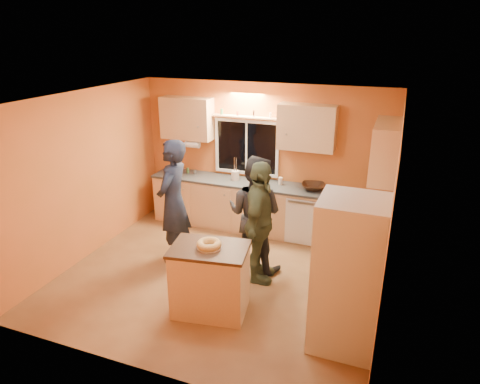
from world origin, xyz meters
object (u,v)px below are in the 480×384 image
at_px(refrigerator, 348,275).
at_px(person_right, 259,223).
at_px(island, 210,279).
at_px(person_left, 173,202).
at_px(person_center, 255,214).

xyz_separation_m(refrigerator, person_right, (-1.33, 0.95, -0.01)).
bearing_deg(island, person_left, 126.55).
height_order(island, person_left, person_left).
distance_m(refrigerator, person_left, 2.96).
bearing_deg(refrigerator, person_left, 158.85).
bearing_deg(person_center, person_left, 14.66).
height_order(refrigerator, person_left, person_left).
distance_m(person_left, person_center, 1.27).
xyz_separation_m(island, person_center, (0.17, 1.25, 0.42)).
height_order(person_left, person_center, person_left).
distance_m(refrigerator, island, 1.73).
relative_size(person_center, person_right, 0.99).
relative_size(refrigerator, person_center, 1.02).
xyz_separation_m(refrigerator, person_center, (-1.51, 1.25, -0.01)).
distance_m(refrigerator, person_right, 1.64).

